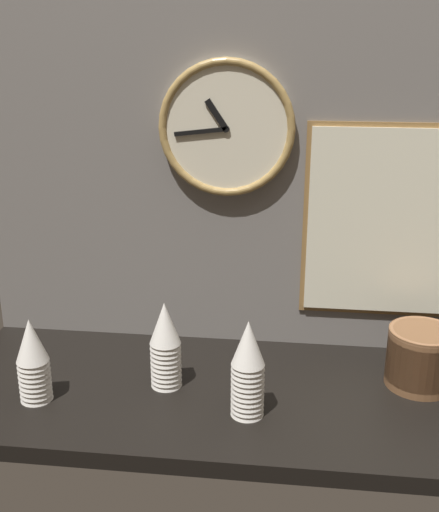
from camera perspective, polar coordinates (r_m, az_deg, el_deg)
ground_plane at (r=156.12cm, az=5.48°, el=-12.47°), size 160.00×56.00×4.00cm
wall_tiled_back at (r=161.38cm, az=6.39°, el=9.44°), size 160.00×3.00×105.00cm
cup_stack_center at (r=140.54cm, az=2.53°, el=-9.98°), size 7.38×7.38×22.67cm
cup_stack_far_left at (r=152.28cm, az=-16.26°, el=-8.86°), size 7.38×7.38×20.19cm
cup_stack_center_left at (r=152.02cm, az=-4.83°, el=-7.86°), size 7.38×7.38×21.43cm
bowl_stack_right at (r=160.58cm, az=17.47°, el=-8.50°), size 15.99×15.99×14.39cm
wall_clock at (r=158.47cm, az=0.61°, el=11.27°), size 33.47×2.70×33.47cm
menu_board at (r=165.23cm, az=15.35°, el=2.82°), size 45.55×1.32×49.59cm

